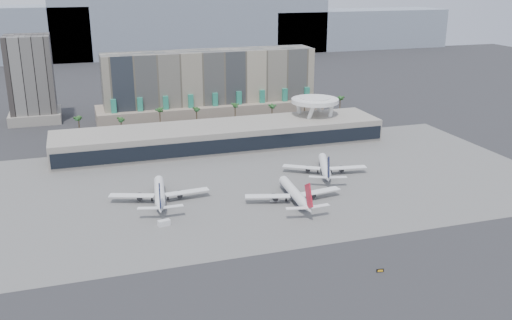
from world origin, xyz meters
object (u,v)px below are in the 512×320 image
object	(u,v)px
airliner_right	(325,167)
service_vehicle_a	(164,223)
airliner_centre	(294,193)
taxiway_sign	(380,271)
service_vehicle_b	(274,199)
airliner_left	(160,193)

from	to	relation	value
airliner_right	service_vehicle_a	distance (m)	85.34
airliner_centre	taxiway_sign	bearing A→B (deg)	-82.16
service_vehicle_b	airliner_right	bearing A→B (deg)	48.12
service_vehicle_a	airliner_left	bearing A→B (deg)	73.98
airliner_right	taxiway_sign	world-z (taller)	airliner_right
airliner_centre	taxiway_sign	distance (m)	61.08
airliner_left	airliner_centre	size ratio (longest dim) A/B	1.00
airliner_left	taxiway_sign	size ratio (longest dim) A/B	17.53
service_vehicle_a	taxiway_sign	distance (m)	78.60
airliner_right	service_vehicle_a	bearing A→B (deg)	-137.02
airliner_right	service_vehicle_b	world-z (taller)	airliner_right
airliner_left	service_vehicle_b	size ratio (longest dim) A/B	10.82
airliner_centre	airliner_right	bearing A→B (deg)	50.39
airliner_centre	airliner_left	bearing A→B (deg)	166.07
service_vehicle_a	service_vehicle_b	bearing A→B (deg)	1.20
airliner_left	taxiway_sign	distance (m)	95.09
airliner_left	service_vehicle_a	world-z (taller)	airliner_left
airliner_left	taxiway_sign	xyz separation A→B (m)	(55.35, -77.26, -3.07)
airliner_centre	service_vehicle_b	world-z (taller)	airliner_centre
airliner_centre	airliner_right	distance (m)	36.57
airliner_right	taxiway_sign	xyz separation A→B (m)	(-20.93, -87.40, -2.92)
service_vehicle_b	airliner_left	bearing A→B (deg)	174.50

